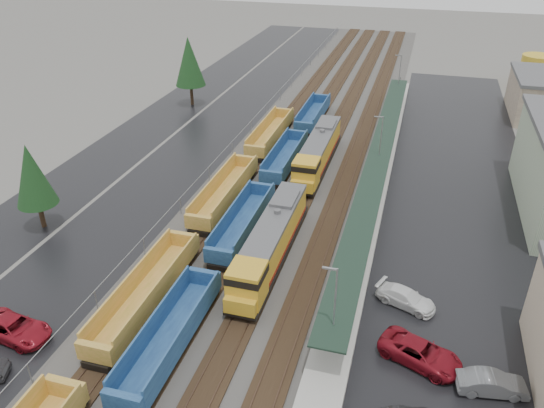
{
  "coord_description": "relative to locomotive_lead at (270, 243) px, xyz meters",
  "views": [
    {
      "loc": [
        13.11,
        -7.97,
        28.3
      ],
      "look_at": [
        0.08,
        37.47,
        2.0
      ],
      "focal_mm": 35.0,
      "sensor_mm": 36.0,
      "label": 1
    }
  ],
  "objects": [
    {
      "name": "tree_west_far",
      "position": [
        -25.0,
        39.91,
        4.89
      ],
      "size": [
        4.84,
        4.84,
        11.0
      ],
      "color": "#332316",
      "rests_on": "ground"
    },
    {
      "name": "trackbed",
      "position": [
        -2.0,
        29.91,
        -2.08
      ],
      "size": [
        14.6,
        160.0,
        0.22
      ],
      "color": "black",
      "rests_on": "ground"
    },
    {
      "name": "parked_car_east_b",
      "position": [
        13.61,
        -8.58,
        -1.42
      ],
      "size": [
        4.72,
        6.46,
        1.63
      ],
      "primitive_type": "imported",
      "rotation": [
        0.0,
        0.0,
        1.18
      ],
      "color": "maroon",
      "rests_on": "ground"
    },
    {
      "name": "station_platform",
      "position": [
        7.5,
        19.92,
        -1.5
      ],
      "size": [
        3.0,
        80.0,
        8.0
      ],
      "color": "#9E9B93",
      "rests_on": "ground"
    },
    {
      "name": "well_string_blue",
      "position": [
        -4.0,
        -3.98,
        -1.03
      ],
      "size": [
        2.78,
        96.42,
        2.47
      ],
      "color": "navy",
      "rests_on": "ground"
    },
    {
      "name": "storage_tank",
      "position": [
        30.67,
        66.59,
        0.6
      ],
      "size": [
        5.66,
        5.66,
        5.66
      ],
      "primitive_type": "cylinder",
      "color": "gold",
      "rests_on": "ground"
    },
    {
      "name": "tree_west_near",
      "position": [
        -24.0,
        -0.09,
        3.58
      ],
      "size": [
        3.96,
        3.96,
        9.0
      ],
      "color": "#332316",
      "rests_on": "ground"
    },
    {
      "name": "west_parking_lot",
      "position": [
        -17.0,
        29.91,
        -2.23
      ],
      "size": [
        10.0,
        160.0,
        0.02
      ],
      "primitive_type": "cube",
      "color": "black",
      "rests_on": "ground"
    },
    {
      "name": "parked_car_west_c",
      "position": [
        -15.82,
        -14.37,
        -1.43
      ],
      "size": [
        3.43,
        6.12,
        1.61
      ],
      "primitive_type": "imported",
      "rotation": [
        0.0,
        0.0,
        1.44
      ],
      "color": "maroon",
      "rests_on": "ground"
    },
    {
      "name": "locomotive_trail",
      "position": [
        0.0,
        21.0,
        0.0
      ],
      "size": [
        2.78,
        18.33,
        4.15
      ],
      "color": "black",
      "rests_on": "ground"
    },
    {
      "name": "chainlink_fence",
      "position": [
        -11.5,
        28.35,
        -0.63
      ],
      "size": [
        0.08,
        160.04,
        2.02
      ],
      "color": "gray",
      "rests_on": "ground"
    },
    {
      "name": "parked_car_east_e",
      "position": [
        18.3,
        -10.08,
        -1.48
      ],
      "size": [
        2.35,
        4.81,
        1.52
      ],
      "primitive_type": "imported",
      "rotation": [
        0.0,
        0.0,
        1.74
      ],
      "color": "slate",
      "rests_on": "ground"
    },
    {
      "name": "parked_car_east_c",
      "position": [
        12.24,
        -2.52,
        -1.52
      ],
      "size": [
        3.66,
        5.31,
        1.43
      ],
      "primitive_type": "imported",
      "rotation": [
        0.0,
        0.0,
        1.2
      ],
      "color": "white",
      "rests_on": "ground"
    },
    {
      "name": "distant_hills",
      "position": [
        42.79,
        180.59,
        -2.24
      ],
      "size": [
        301.0,
        140.0,
        25.2
      ],
      "color": "#4F604B",
      "rests_on": "ground"
    },
    {
      "name": "east_commuter_lot",
      "position": [
        17.0,
        19.91,
        -2.23
      ],
      "size": [
        16.0,
        100.0,
        0.02
      ],
      "primitive_type": "cube",
      "color": "black",
      "rests_on": "ground"
    },
    {
      "name": "ballast_strip",
      "position": [
        -2.0,
        29.91,
        -2.2
      ],
      "size": [
        20.0,
        160.0,
        0.08
      ],
      "primitive_type": "cube",
      "color": "#302D2B",
      "rests_on": "ground"
    },
    {
      "name": "locomotive_lead",
      "position": [
        0.0,
        0.0,
        0.0
      ],
      "size": [
        2.78,
        18.33,
        4.15
      ],
      "color": "black",
      "rests_on": "ground"
    },
    {
      "name": "west_road",
      "position": [
        -27.0,
        29.91,
        -2.23
      ],
      "size": [
        9.0,
        160.0,
        0.02
      ],
      "primitive_type": "cube",
      "color": "black",
      "rests_on": "ground"
    },
    {
      "name": "well_string_yellow",
      "position": [
        -8.0,
        -8.19,
        -1.01
      ],
      "size": [
        2.81,
        88.02,
        2.49
      ],
      "color": "olive",
      "rests_on": "ground"
    }
  ]
}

